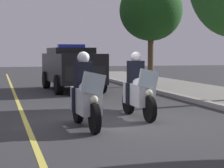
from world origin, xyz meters
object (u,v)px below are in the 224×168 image
at_px(police_motorcycle_lead_right, 138,91).
at_px(tree_far_back, 151,11).
at_px(police_motorcycle_lead_left, 85,97).
at_px(police_suv, 72,67).

relative_size(police_motorcycle_lead_right, tree_far_back, 0.41).
relative_size(police_motorcycle_lead_left, police_suv, 0.43).
distance_m(police_motorcycle_lead_left, police_suv, 9.37).
height_order(police_motorcycle_lead_left, tree_far_back, tree_far_back).
bearing_deg(tree_far_back, police_suv, -70.52).
xyz_separation_m(police_motorcycle_lead_right, tree_far_back, (-9.69, 3.91, 3.06)).
height_order(police_motorcycle_lead_right, tree_far_back, tree_far_back).
height_order(police_motorcycle_lead_right, police_suv, police_suv).
distance_m(police_motorcycle_lead_right, police_suv, 8.20).
bearing_deg(tree_far_back, police_motorcycle_lead_left, -27.16).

